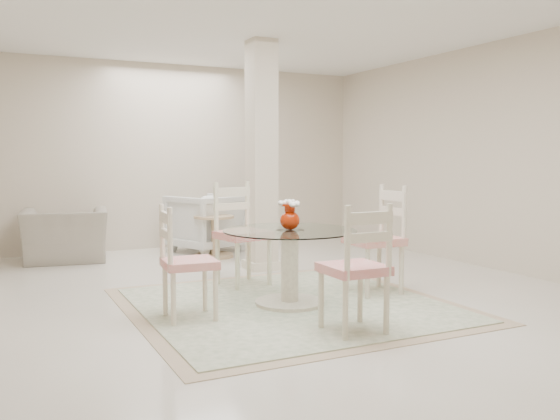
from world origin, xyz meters
name	(u,v)px	position (x,y,z in m)	size (l,w,h in m)	color
ground	(270,295)	(0.00, 0.00, 0.00)	(7.00, 7.00, 0.00)	white
room_shell	(270,102)	(0.00, 0.00, 1.86)	(6.02, 7.02, 2.71)	beige
column	(262,156)	(0.50, 1.30, 1.35)	(0.30, 0.30, 2.70)	beige
area_rug	(290,305)	(-0.01, -0.44, 0.01)	(2.80, 2.80, 0.02)	tan
dining_table	(290,267)	(-0.01, -0.44, 0.35)	(1.19, 1.19, 0.69)	#F4E9C8
red_vase	(290,215)	(-0.01, -0.44, 0.82)	(0.21, 0.19, 0.27)	#A62005
dining_chair_east	(381,231)	(1.02, -0.39, 0.62)	(0.48, 0.48, 1.17)	beige
dining_chair_north	(239,226)	(-0.08, 0.58, 0.62)	(0.55, 0.55, 1.18)	#F0EBC6
dining_chair_west	(181,254)	(-1.02, -0.50, 0.55)	(0.45, 0.45, 1.04)	#F5E6CA
dining_chair_south	(359,259)	(0.05, -1.46, 0.58)	(0.44, 0.44, 1.09)	beige
recliner_taupe	(65,235)	(-1.56, 2.88, 0.34)	(1.03, 0.90, 0.67)	gray
armchair_white	(206,223)	(0.33, 2.85, 0.41)	(0.88, 0.91, 0.83)	white
side_table	(214,238)	(0.27, 2.35, 0.26)	(0.54, 0.54, 0.56)	tan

